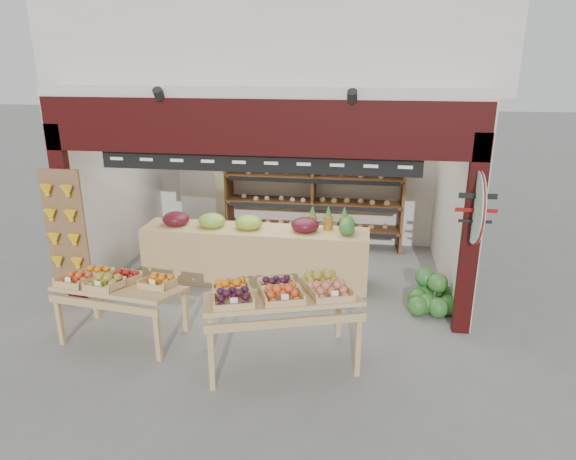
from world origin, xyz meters
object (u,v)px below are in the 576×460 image
(display_table_right, at_px, (280,295))
(display_table_left, at_px, (115,284))
(mid_counter, at_px, (254,253))
(refrigerator, at_px, (205,195))
(cardboard_stack, at_px, (186,245))
(watermelon_pile, at_px, (433,297))
(back_shelving, at_px, (314,185))

(display_table_right, bearing_deg, display_table_left, 173.09)
(mid_counter, xyz_separation_m, display_table_left, (-1.38, -1.98, 0.25))
(refrigerator, distance_m, display_table_left, 3.69)
(cardboard_stack, distance_m, display_table_right, 3.81)
(refrigerator, height_order, watermelon_pile, refrigerator)
(back_shelving, distance_m, mid_counter, 2.08)
(display_table_right, bearing_deg, mid_counter, 109.68)
(mid_counter, height_order, watermelon_pile, mid_counter)
(watermelon_pile, bearing_deg, back_shelving, 129.94)
(back_shelving, height_order, mid_counter, back_shelving)
(back_shelving, relative_size, cardboard_stack, 3.16)
(back_shelving, distance_m, refrigerator, 2.12)
(refrigerator, bearing_deg, cardboard_stack, -111.40)
(back_shelving, height_order, display_table_left, back_shelving)
(mid_counter, height_order, display_table_left, mid_counter)
(display_table_left, bearing_deg, mid_counter, 55.07)
(cardboard_stack, height_order, mid_counter, mid_counter)
(back_shelving, xyz_separation_m, mid_counter, (-0.76, -1.80, -0.72))
(display_table_right, xyz_separation_m, watermelon_pile, (1.96, 1.65, -0.68))
(display_table_left, bearing_deg, watermelon_pile, 18.51)
(display_table_left, xyz_separation_m, watermelon_pile, (4.14, 1.39, -0.54))
(refrigerator, xyz_separation_m, display_table_right, (2.14, -3.94, -0.09))
(back_shelving, xyz_separation_m, cardboard_stack, (-2.19, -1.02, -0.95))
(mid_counter, bearing_deg, display_table_right, -70.32)
(back_shelving, distance_m, watermelon_pile, 3.28)
(refrigerator, distance_m, watermelon_pile, 4.76)
(cardboard_stack, xyz_separation_m, display_table_left, (0.05, -2.76, 0.48))
(back_shelving, bearing_deg, watermelon_pile, -50.06)
(back_shelving, relative_size, refrigerator, 1.73)
(cardboard_stack, relative_size, display_table_left, 0.67)
(cardboard_stack, xyz_separation_m, display_table_right, (2.24, -3.02, 0.62))
(cardboard_stack, distance_m, watermelon_pile, 4.42)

